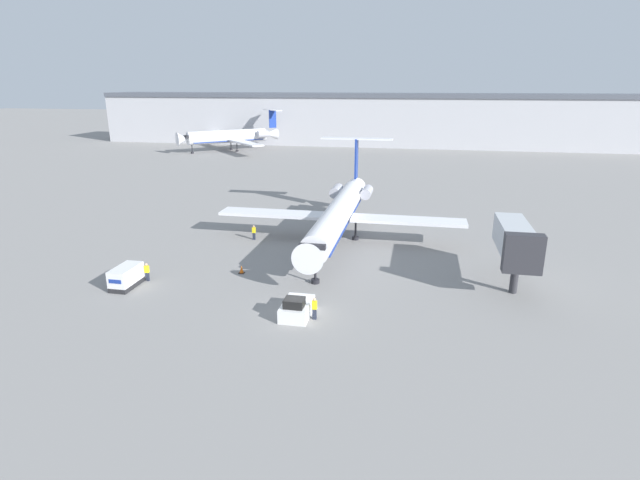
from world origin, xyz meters
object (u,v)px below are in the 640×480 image
at_px(airplane_main, 339,212).
at_px(worker_on_apron, 147,272).
at_px(traffic_cone_left, 242,269).
at_px(pushback_tug, 297,308).
at_px(worker_near_tug, 314,308).
at_px(worker_by_wing, 254,232).
at_px(luggage_cart, 126,277).
at_px(airplane_parked_far_left, 231,136).
at_px(jet_bridge, 515,241).

bearing_deg(airplane_main, worker_on_apron, -134.78).
bearing_deg(traffic_cone_left, pushback_tug, -46.73).
distance_m(worker_near_tug, worker_by_wing, 22.69).
distance_m(luggage_cart, worker_by_wing, 17.77).
distance_m(worker_by_wing, traffic_cone_left, 11.20).
xyz_separation_m(pushback_tug, luggage_cart, (-16.99, 2.77, 0.30)).
height_order(worker_on_apron, traffic_cone_left, worker_on_apron).
bearing_deg(airplane_parked_far_left, airplane_main, -60.77).
relative_size(pushback_tug, worker_by_wing, 2.14).
bearing_deg(traffic_cone_left, jet_bridge, 3.98).
bearing_deg(airplane_main, luggage_cart, -133.83).
relative_size(luggage_cart, traffic_cone_left, 4.28).
relative_size(worker_near_tug, jet_bridge, 0.20).
bearing_deg(jet_bridge, luggage_cart, -168.39).
xyz_separation_m(worker_by_wing, airplane_parked_far_left, (-32.82, 78.31, 3.07)).
xyz_separation_m(pushback_tug, worker_near_tug, (1.55, -0.37, 0.31)).
xyz_separation_m(pushback_tug, worker_on_apron, (-15.85, 4.49, 0.26)).
height_order(airplane_main, traffic_cone_left, airplane_main).
bearing_deg(traffic_cone_left, airplane_parked_far_left, 111.50).
height_order(pushback_tug, worker_on_apron, pushback_tug).
height_order(worker_near_tug, traffic_cone_left, worker_near_tug).
relative_size(worker_by_wing, jet_bridge, 0.19).
bearing_deg(worker_on_apron, luggage_cart, -123.39).
xyz_separation_m(luggage_cart, worker_near_tug, (18.54, -3.14, 0.00)).
distance_m(luggage_cart, jet_bridge, 35.99).
relative_size(luggage_cart, worker_near_tug, 1.89).
relative_size(traffic_cone_left, airplane_parked_far_left, 0.03).
bearing_deg(pushback_tug, airplane_main, 89.63).
distance_m(luggage_cart, traffic_cone_left, 10.77).
relative_size(pushback_tug, luggage_cart, 1.09).
relative_size(pushback_tug, airplane_parked_far_left, 0.13).
relative_size(airplane_main, worker_on_apron, 18.25).
bearing_deg(traffic_cone_left, worker_near_tug, -42.75).
relative_size(pushback_tug, jet_bridge, 0.40).
xyz_separation_m(airplane_main, jet_bridge, (17.97, -10.62, 0.84)).
distance_m(traffic_cone_left, jet_bridge, 26.18).
height_order(airplane_main, jet_bridge, airplane_main).
height_order(luggage_cart, worker_near_tug, luggage_cart).
bearing_deg(worker_by_wing, airplane_parked_far_left, 112.74).
relative_size(airplane_main, worker_near_tug, 17.54).
height_order(luggage_cart, worker_by_wing, luggage_cart).
bearing_deg(worker_near_tug, airplane_parked_far_left, 114.43).
bearing_deg(jet_bridge, airplane_main, 149.41).
xyz_separation_m(worker_by_wing, traffic_cone_left, (2.35, -10.94, -0.55)).
bearing_deg(airplane_parked_far_left, worker_near_tug, -65.57).
bearing_deg(pushback_tug, worker_near_tug, -13.56).
distance_m(pushback_tug, jet_bridge, 21.01).
height_order(luggage_cart, worker_on_apron, luggage_cart).
distance_m(worker_on_apron, jet_bridge, 34.58).
height_order(pushback_tug, worker_near_tug, worker_near_tug).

